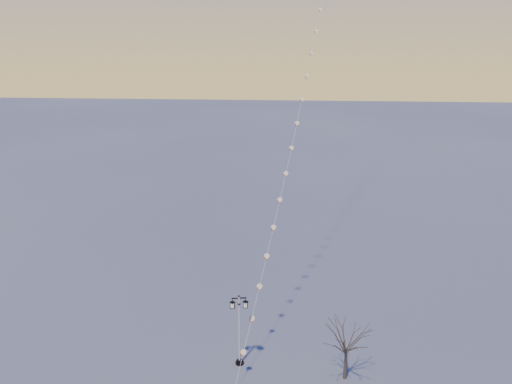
# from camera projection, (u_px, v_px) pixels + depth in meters

# --- Properties ---
(ground) EXTENTS (300.00, 300.00, 0.00)m
(ground) POSITION_uv_depth(u_px,v_px,m) (246.00, 373.00, 27.87)
(ground) COLOR #5C5F5D
(ground) RESTS_ON ground
(street_lamp) EXTENTS (1.08, 0.51, 4.29)m
(street_lamp) POSITION_uv_depth(u_px,v_px,m) (239.00, 327.00, 28.03)
(street_lamp) COLOR black
(street_lamp) RESTS_ON ground
(bare_tree) EXTENTS (2.06, 2.06, 3.42)m
(bare_tree) POSITION_uv_depth(u_px,v_px,m) (347.00, 340.00, 26.79)
(bare_tree) COLOR #3E3428
(bare_tree) RESTS_ON ground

